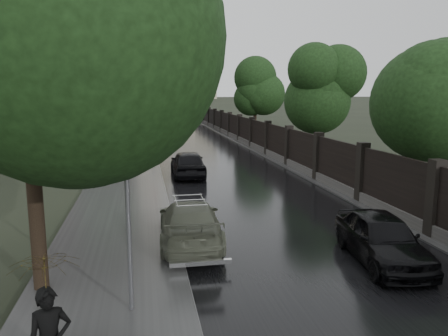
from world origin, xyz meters
The scene contains 17 objects.
ground centered at (0.00, 0.00, 0.00)m, with size 800.00×800.00×0.00m, color black.
road centered at (0.00, 190.00, 0.01)m, with size 8.00×420.00×0.02m, color black.
sidewalk_left centered at (-6.00, 190.00, 0.08)m, with size 4.00×420.00×0.16m, color #2D2D2D.
verge_right centered at (5.50, 190.00, 0.04)m, with size 3.00×420.00×0.08m, color #2D2D2D.
fence_right centered at (4.60, 32.01, 1.01)m, with size 0.45×75.72×2.70m.
tree_left_near centered at (-7.60, 3.00, 6.42)m, with size 5.44×5.44×9.16m.
tree_left_far centered at (-8.00, 30.00, 5.24)m, with size 4.25×4.25×7.39m.
tree_right_b centered at (7.50, 22.00, 4.95)m, with size 4.08×4.08×7.01m.
tree_right_c centered at (7.50, 40.00, 4.95)m, with size 4.08×4.08×7.01m.
lamp_post centered at (-5.40, 1.50, 2.67)m, with size 0.25×0.12×5.11m.
traffic_light centered at (-4.30, 24.99, 2.40)m, with size 0.16×0.32×4.00m.
brick_building centered at (-18.00, 52.00, 10.00)m, with size 24.00×18.00×20.00m, color black.
stalinist_tower centered at (0.00, 300.00, 38.38)m, with size 92.00×30.00×159.00m.
volga_sedan centered at (-3.60, 5.99, 0.70)m, with size 1.97×4.84×1.40m, color #525745.
hatchback_left centered at (-2.47, 17.34, 0.79)m, with size 1.86×4.63×1.58m, color black.
car_right_near centered at (1.72, 3.35, 0.73)m, with size 1.72×4.27×1.46m, color black.
pedestrian_umbrella centered at (-6.56, -1.11, 2.04)m, with size 1.27×1.28×2.82m.
Camera 1 is at (-5.05, -7.74, 4.92)m, focal length 35.00 mm.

